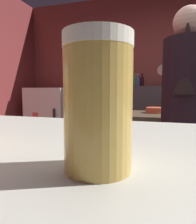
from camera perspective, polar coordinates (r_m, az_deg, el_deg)
wall_back at (r=3.59m, az=20.23°, el=8.70°), size 5.20×0.10×2.70m
back_shelf at (r=3.35m, az=15.93°, el=-3.63°), size 0.87×0.36×1.22m
mini_fridge at (r=3.66m, az=-13.05°, el=-2.95°), size 0.68×0.58×1.20m
bartender at (r=1.62m, az=22.96°, el=0.35°), size 0.47×0.54×1.74m
mixing_bowl at (r=2.16m, az=15.65°, el=0.51°), size 0.20×0.20×0.05m
pint_glass_far at (r=0.22m, az=-0.01°, el=2.35°), size 0.08×0.08×0.15m
bottle_soy at (r=3.34m, az=12.05°, el=8.35°), size 0.06×0.06×0.21m
bottle_vinegar at (r=3.30m, az=18.92°, el=8.13°), size 0.07×0.07×0.20m
bottle_hot_sauce at (r=3.36m, az=10.23°, el=8.52°), size 0.06×0.06×0.23m
bottle_olive_oil at (r=3.27m, az=10.86°, el=8.27°), size 0.06×0.06×0.18m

